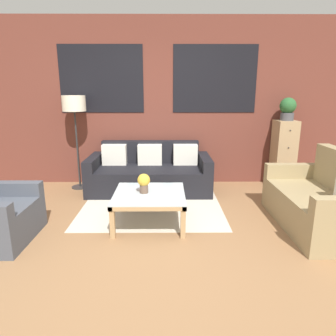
# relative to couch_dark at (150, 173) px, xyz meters

# --- Properties ---
(ground_plane) EXTENTS (16.00, 16.00, 0.00)m
(ground_plane) POSITION_rel_couch_dark_xyz_m (0.14, -1.95, -0.29)
(ground_plane) COLOR #8E6642
(wall_back_brick) EXTENTS (8.40, 0.09, 2.80)m
(wall_back_brick) POSITION_rel_couch_dark_xyz_m (0.14, 0.49, 1.12)
(wall_back_brick) COLOR brown
(wall_back_brick) RESTS_ON ground_plane
(rug) EXTENTS (1.97, 1.70, 0.00)m
(rug) POSITION_rel_couch_dark_xyz_m (0.07, -0.73, -0.28)
(rug) COLOR beige
(rug) RESTS_ON ground_plane
(couch_dark) EXTENTS (1.97, 0.88, 0.78)m
(couch_dark) POSITION_rel_couch_dark_xyz_m (0.00, 0.00, 0.00)
(couch_dark) COLOR black
(couch_dark) RESTS_ON ground_plane
(settee_vintage) EXTENTS (0.80, 1.51, 0.92)m
(settee_vintage) POSITION_rel_couch_dark_xyz_m (2.12, -1.43, 0.02)
(settee_vintage) COLOR #99845B
(settee_vintage) RESTS_ON ground_plane
(coffee_table) EXTENTS (0.86, 0.86, 0.40)m
(coffee_table) POSITION_rel_couch_dark_xyz_m (0.07, -1.31, 0.05)
(coffee_table) COLOR silver
(coffee_table) RESTS_ON ground_plane
(floor_lamp) EXTENTS (0.37, 0.37, 1.54)m
(floor_lamp) POSITION_rel_couch_dark_xyz_m (-1.21, 0.13, 1.05)
(floor_lamp) COLOR #2D2D2D
(floor_lamp) RESTS_ON ground_plane
(drawer_cabinet) EXTENTS (0.34, 0.39, 1.13)m
(drawer_cabinet) POSITION_rel_couch_dark_xyz_m (2.28, 0.22, 0.28)
(drawer_cabinet) COLOR tan
(drawer_cabinet) RESTS_ON ground_plane
(potted_plant) EXTENTS (0.27, 0.27, 0.37)m
(potted_plant) POSITION_rel_couch_dark_xyz_m (2.28, 0.22, 1.04)
(potted_plant) COLOR #47474C
(potted_plant) RESTS_ON drawer_cabinet
(flower_vase) EXTENTS (0.15, 0.15, 0.24)m
(flower_vase) POSITION_rel_couch_dark_xyz_m (-0.00, -1.30, 0.25)
(flower_vase) COLOR brown
(flower_vase) RESTS_ON coffee_table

